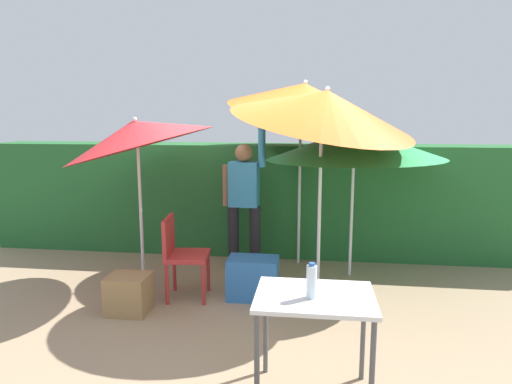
% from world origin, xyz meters
% --- Properties ---
extents(ground_plane, '(24.00, 24.00, 0.00)m').
position_xyz_m(ground_plane, '(0.00, 0.00, 0.00)').
color(ground_plane, '#9E8466').
extents(hedge_row, '(8.00, 0.70, 1.55)m').
position_xyz_m(hedge_row, '(0.00, 1.66, 0.78)').
color(hedge_row, '#23602D').
rests_on(hedge_row, ground_plane).
extents(umbrella_rainbow, '(2.10, 2.09, 1.85)m').
position_xyz_m(umbrella_rainbow, '(1.10, 0.78, 1.62)').
color(umbrella_rainbow, silver).
rests_on(umbrella_rainbow, ground_plane).
extents(umbrella_orange, '(1.96, 1.93, 2.62)m').
position_xyz_m(umbrella_orange, '(0.48, 1.20, 2.18)').
color(umbrella_orange, silver).
rests_on(umbrella_orange, ground_plane).
extents(umbrella_yellow, '(1.72, 1.70, 2.13)m').
position_xyz_m(umbrella_yellow, '(-1.33, 0.20, 1.74)').
color(umbrella_yellow, silver).
rests_on(umbrella_yellow, ground_plane).
extents(umbrella_navy, '(2.00, 1.95, 2.52)m').
position_xyz_m(umbrella_navy, '(0.73, 0.13, 2.03)').
color(umbrella_navy, silver).
rests_on(umbrella_navy, ground_plane).
extents(person_vendor, '(0.55, 0.24, 1.88)m').
position_xyz_m(person_vendor, '(-0.22, 0.86, 0.93)').
color(person_vendor, black).
rests_on(person_vendor, ground_plane).
extents(chair_plastic, '(0.48, 0.48, 0.89)m').
position_xyz_m(chair_plastic, '(-0.75, -0.14, 0.51)').
color(chair_plastic, '#B72D2D').
rests_on(chair_plastic, ground_plane).
extents(cooler_box, '(0.54, 0.34, 0.45)m').
position_xyz_m(cooler_box, '(0.01, -0.06, 0.22)').
color(cooler_box, '#2D6BB7').
rests_on(cooler_box, ground_plane).
extents(crate_cardboard, '(0.40, 0.34, 0.38)m').
position_xyz_m(crate_cardboard, '(-1.16, -0.57, 0.19)').
color(crate_cardboard, '#9E7A4C').
rests_on(crate_cardboard, ground_plane).
extents(folding_table, '(0.80, 0.60, 0.75)m').
position_xyz_m(folding_table, '(0.66, -1.71, 0.66)').
color(folding_table, '#4C4C51').
rests_on(folding_table, ground_plane).
extents(bottle_water, '(0.07, 0.07, 0.24)m').
position_xyz_m(bottle_water, '(0.64, -1.76, 0.86)').
color(bottle_water, silver).
rests_on(bottle_water, folding_table).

